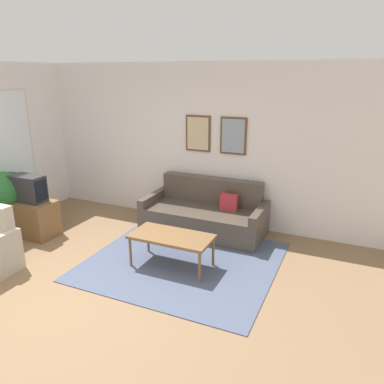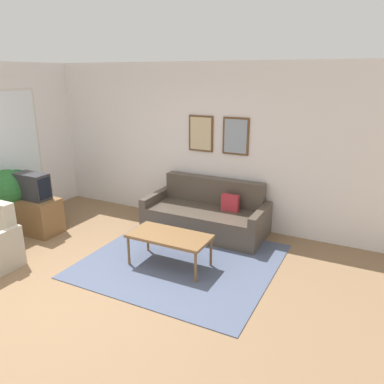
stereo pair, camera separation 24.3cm
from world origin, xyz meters
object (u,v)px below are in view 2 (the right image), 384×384
Objects in this scene: coffee_table at (169,237)px; tv at (32,186)px; potted_plant_tall at (8,192)px; couch at (207,215)px.

coffee_table is 2.56m from tv.
coffee_table is at bearing 2.46° from potted_plant_tall.
couch is 1.30m from coffee_table.
tv is at bearing -180.00° from coffee_table.
tv is 0.46m from potted_plant_tall.
potted_plant_tall reaches higher than coffee_table.
tv is (-2.53, -0.00, 0.37)m from coffee_table.
coffee_table is at bearing -87.96° from couch.
potted_plant_tall is at bearing -177.54° from coffee_table.
potted_plant_tall is (-0.43, -0.13, -0.12)m from tv.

